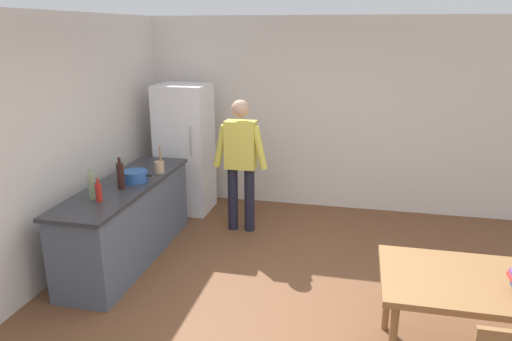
{
  "coord_description": "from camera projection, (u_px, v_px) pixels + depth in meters",
  "views": [
    {
      "loc": [
        0.46,
        -3.66,
        2.53
      ],
      "look_at": [
        -0.61,
        1.18,
        1.03
      ],
      "focal_mm": 32.99,
      "sensor_mm": 36.0,
      "label": 1
    }
  ],
  "objects": [
    {
      "name": "refrigerator",
      "position": [
        185.0,
        149.0,
        6.62
      ],
      "size": [
        0.7,
        0.67,
        1.8
      ],
      "color": "white",
      "rests_on": "ground_plane"
    },
    {
      "name": "wall_back",
      "position": [
        325.0,
        115.0,
        6.66
      ],
      "size": [
        6.4,
        0.12,
        2.7
      ],
      "primitive_type": "cube",
      "color": "silver",
      "rests_on": "ground_plane"
    },
    {
      "name": "cooking_pot",
      "position": [
        135.0,
        176.0,
        5.2
      ],
      "size": [
        0.4,
        0.28,
        0.12
      ],
      "color": "#285193",
      "rests_on": "kitchen_counter"
    },
    {
      "name": "ground_plane",
      "position": [
        293.0,
        320.0,
        4.25
      ],
      "size": [
        14.0,
        14.0,
        0.0
      ],
      "primitive_type": "plane",
      "color": "brown"
    },
    {
      "name": "utensil_jar",
      "position": [
        160.0,
        166.0,
        5.5
      ],
      "size": [
        0.11,
        0.11,
        0.32
      ],
      "color": "tan",
      "rests_on": "kitchen_counter"
    },
    {
      "name": "bottle_wine_dark",
      "position": [
        121.0,
        175.0,
        4.94
      ],
      "size": [
        0.08,
        0.08,
        0.34
      ],
      "color": "black",
      "rests_on": "kitchen_counter"
    },
    {
      "name": "wall_left",
      "position": [
        35.0,
        154.0,
        4.58
      ],
      "size": [
        0.12,
        5.6,
        2.7
      ],
      "primitive_type": "cube",
      "color": "silver",
      "rests_on": "ground_plane"
    },
    {
      "name": "dining_table",
      "position": [
        477.0,
        289.0,
        3.49
      ],
      "size": [
        1.4,
        0.9,
        0.75
      ],
      "color": "olive",
      "rests_on": "ground_plane"
    },
    {
      "name": "bottle_sauce_red",
      "position": [
        99.0,
        192.0,
        4.58
      ],
      "size": [
        0.06,
        0.06,
        0.24
      ],
      "color": "#B22319",
      "rests_on": "kitchen_counter"
    },
    {
      "name": "kitchen_counter",
      "position": [
        128.0,
        221.0,
        5.28
      ],
      "size": [
        0.64,
        2.2,
        0.9
      ],
      "color": "#4C5666",
      "rests_on": "ground_plane"
    },
    {
      "name": "person",
      "position": [
        241.0,
        157.0,
        5.89
      ],
      "size": [
        0.7,
        0.22,
        1.7
      ],
      "color": "#1E1E2D",
      "rests_on": "ground_plane"
    },
    {
      "name": "bottle_vinegar_tall",
      "position": [
        91.0,
        186.0,
        4.64
      ],
      "size": [
        0.06,
        0.06,
        0.32
      ],
      "color": "gray",
      "rests_on": "kitchen_counter"
    }
  ]
}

